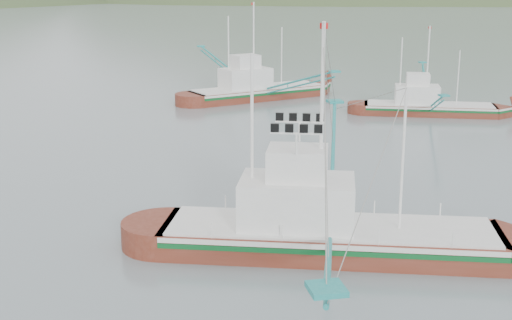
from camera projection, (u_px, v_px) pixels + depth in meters
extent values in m
plane|color=slate|center=(280.00, 254.00, 34.78)|extent=(1200.00, 1200.00, 0.00)
cube|color=#602214|center=(330.00, 249.00, 34.83)|extent=(16.97, 9.24, 2.19)
cube|color=silver|center=(330.00, 231.00, 34.60)|extent=(16.68, 9.22, 0.24)
cube|color=#0B5121|center=(330.00, 236.00, 34.67)|extent=(16.69, 9.24, 0.24)
cube|color=silver|center=(330.00, 226.00, 34.54)|extent=(16.12, 8.78, 0.13)
cube|color=silver|center=(297.00, 203.00, 34.43)|extent=(6.29, 5.02, 2.41)
cube|color=silver|center=(298.00, 163.00, 33.94)|extent=(3.45, 3.17, 1.53)
cylinder|color=white|center=(321.00, 128.00, 33.37)|extent=(0.18, 0.18, 9.85)
cylinder|color=white|center=(252.00, 141.00, 33.92)|extent=(0.15, 0.15, 8.37)
cylinder|color=white|center=(403.00, 161.00, 33.32)|extent=(0.13, 0.13, 6.90)
cube|color=#602214|center=(429.00, 113.00, 69.28)|extent=(12.91, 7.41, 1.67)
cube|color=silver|center=(430.00, 106.00, 69.10)|extent=(12.70, 7.39, 0.18)
cube|color=#0B5121|center=(429.00, 108.00, 69.16)|extent=(12.70, 7.40, 0.18)
cube|color=silver|center=(430.00, 104.00, 69.06)|extent=(12.27, 7.04, 0.10)
cube|color=silver|center=(417.00, 95.00, 69.02)|extent=(4.84, 3.94, 1.84)
cube|color=silver|center=(418.00, 79.00, 68.64)|extent=(2.67, 2.47, 1.17)
cylinder|color=white|center=(428.00, 66.00, 68.18)|extent=(0.13, 0.13, 7.51)
cylinder|color=white|center=(401.00, 71.00, 68.68)|extent=(0.12, 0.12, 6.39)
cylinder|color=white|center=(458.00, 78.00, 68.05)|extent=(0.10, 0.10, 5.26)
cube|color=#602214|center=(258.00, 97.00, 78.03)|extent=(15.81, 8.86, 2.04)
cube|color=silver|center=(258.00, 89.00, 77.81)|extent=(15.55, 8.84, 0.22)
cube|color=#0B5121|center=(258.00, 92.00, 77.87)|extent=(15.56, 8.86, 0.22)
cube|color=silver|center=(258.00, 87.00, 77.76)|extent=(15.02, 8.42, 0.12)
cube|color=silver|center=(246.00, 79.00, 76.74)|extent=(5.89, 4.76, 2.25)
cube|color=silver|center=(245.00, 62.00, 76.27)|extent=(3.24, 2.99, 1.43)
cylinder|color=white|center=(254.00, 46.00, 76.36)|extent=(0.16, 0.16, 9.19)
cylinder|color=white|center=(229.00, 54.00, 75.03)|extent=(0.14, 0.14, 7.81)
cylinder|color=white|center=(282.00, 57.00, 78.46)|extent=(0.12, 0.12, 6.43)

